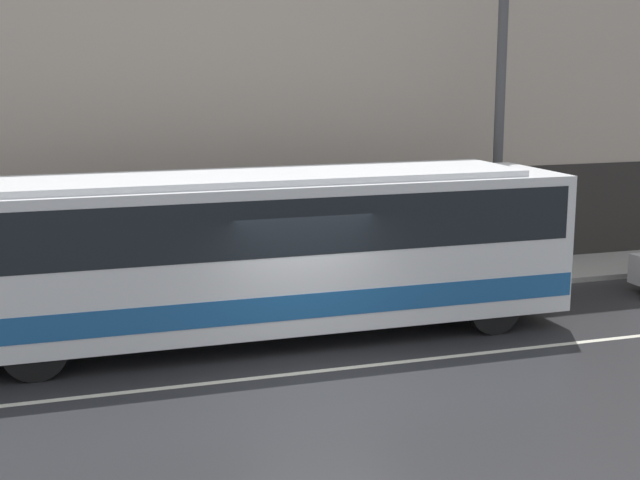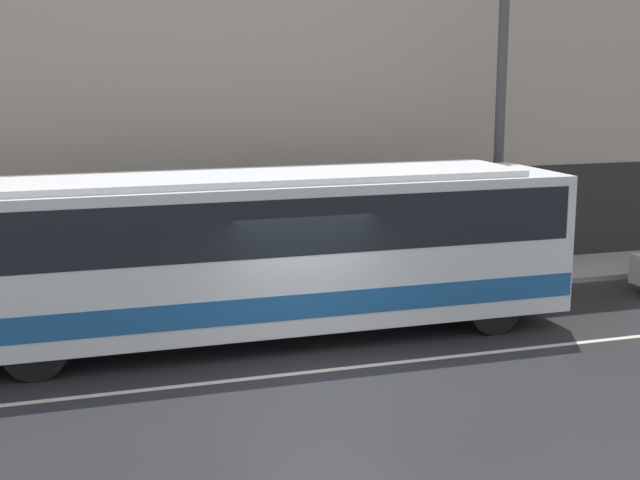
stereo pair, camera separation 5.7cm
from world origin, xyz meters
The scene contains 7 objects.
ground_plane centered at (0.00, 0.00, 0.00)m, with size 60.00×60.00×0.00m, color #262628.
sidewalk centered at (0.00, 5.15, 0.06)m, with size 60.00×2.31×0.13m.
building_facade centered at (0.00, 6.45, 4.91)m, with size 60.00×0.35×10.18m.
lane_stripe centered at (0.00, 0.00, 0.00)m, with size 54.00×0.14×0.01m.
transit_bus centered at (-0.76, 2.17, 1.76)m, with size 12.40×2.61×3.12m.
utility_pole_near centered at (5.85, 4.68, 3.59)m, with size 0.23×0.23×6.93m.
pedestrian_waiting centered at (-4.99, 5.06, 0.96)m, with size 0.36×0.36×1.77m.
Camera 2 is at (-4.39, -13.61, 5.07)m, focal length 50.00 mm.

